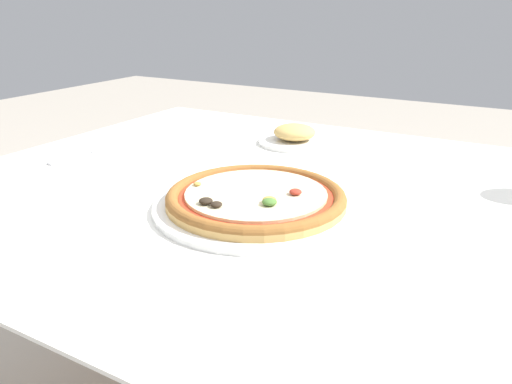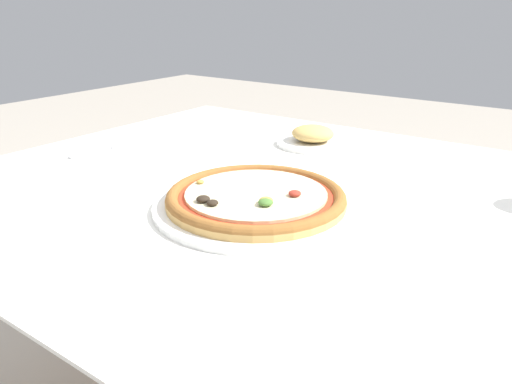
# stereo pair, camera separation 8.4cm
# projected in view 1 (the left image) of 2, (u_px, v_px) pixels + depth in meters

# --- Properties ---
(dining_table) EXTENTS (1.37, 1.05, 0.73)m
(dining_table) POSITION_uv_depth(u_px,v_px,m) (295.00, 230.00, 0.96)
(dining_table) COLOR #997047
(dining_table) RESTS_ON ground_plane
(pizza_plate) EXTENTS (0.35, 0.35, 0.04)m
(pizza_plate) POSITION_uv_depth(u_px,v_px,m) (256.00, 199.00, 0.85)
(pizza_plate) COLOR white
(pizza_plate) RESTS_ON dining_table
(fork) EXTENTS (0.03, 0.17, 0.00)m
(fork) POSITION_uv_depth(u_px,v_px,m) (82.00, 154.00, 1.15)
(fork) COLOR silver
(fork) RESTS_ON dining_table
(side_plate) EXTENTS (0.18, 0.18, 0.05)m
(side_plate) POSITION_uv_depth(u_px,v_px,m) (294.00, 136.00, 1.24)
(side_plate) COLOR white
(side_plate) RESTS_ON dining_table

